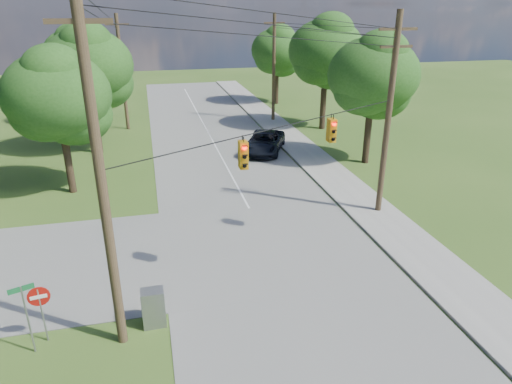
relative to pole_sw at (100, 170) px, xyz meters
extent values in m
plane|color=#35551C|center=(4.60, -0.40, -6.23)|extent=(140.00, 140.00, 0.00)
cube|color=gray|center=(6.60, 4.60, -6.21)|extent=(10.00, 100.00, 0.03)
cube|color=#A5A29A|center=(13.30, 4.60, -6.17)|extent=(2.60, 100.00, 0.12)
cylinder|color=brown|center=(0.00, 0.00, -0.23)|extent=(0.32, 0.32, 12.00)
cube|color=brown|center=(0.00, 0.00, 4.07)|extent=(1.70, 0.12, 0.14)
cylinder|color=brown|center=(13.50, 7.60, -0.98)|extent=(0.32, 0.32, 10.50)
cube|color=brown|center=(13.50, 7.60, 3.37)|extent=(2.00, 0.12, 0.14)
cube|color=brown|center=(13.50, 7.60, 2.57)|extent=(1.70, 0.12, 0.14)
cylinder|color=brown|center=(13.50, 29.60, -1.23)|extent=(0.32, 0.32, 10.00)
cube|color=brown|center=(13.50, 29.60, 2.87)|extent=(2.00, 0.12, 0.14)
cylinder|color=brown|center=(-0.40, 29.60, -1.23)|extent=(0.32, 0.32, 10.00)
cube|color=brown|center=(-0.40, 29.60, 2.87)|extent=(2.00, 0.12, 0.14)
cylinder|color=black|center=(6.75, 3.80, 4.12)|extent=(13.52, 7.63, 1.53)
cylinder|color=black|center=(6.75, 3.80, 3.72)|extent=(13.52, 7.63, 1.53)
cylinder|color=black|center=(6.75, 3.80, 3.32)|extent=(13.52, 7.63, 1.53)
cylinder|color=black|center=(13.50, 18.60, 3.12)|extent=(0.03, 22.00, 0.53)
cylinder|color=black|center=(-0.20, 14.80, 3.87)|extent=(0.43, 29.60, 2.03)
cylinder|color=black|center=(13.50, 18.60, 2.72)|extent=(0.03, 22.00, 0.53)
cylinder|color=black|center=(-0.20, 14.80, 3.47)|extent=(0.43, 29.60, 2.03)
cylinder|color=black|center=(6.75, 3.80, -0.03)|extent=(13.52, 7.63, 0.04)
cube|color=orange|center=(4.86, 2.62, -0.75)|extent=(0.32, 0.22, 1.05)
sphere|color=#FF0C05|center=(4.86, 2.48, -0.40)|extent=(0.17, 0.17, 0.17)
cube|color=orange|center=(4.86, 2.86, -0.75)|extent=(0.32, 0.22, 1.05)
sphere|color=#FF0C05|center=(4.86, 3.00, -0.40)|extent=(0.17, 0.17, 0.17)
cube|color=orange|center=(9.45, 5.20, -0.75)|extent=(0.32, 0.22, 1.05)
sphere|color=#FF0C05|center=(9.45, 5.06, -0.40)|extent=(0.17, 0.17, 0.17)
cube|color=orange|center=(9.45, 5.44, -0.75)|extent=(0.32, 0.22, 1.05)
sphere|color=#FF0C05|center=(9.45, 5.58, -0.40)|extent=(0.17, 0.17, 0.17)
cylinder|color=#3C2C1E|center=(-3.40, 14.60, -4.65)|extent=(0.45, 0.45, 3.15)
ellipsoid|color=#204E17|center=(-3.40, 14.60, -0.29)|extent=(6.00, 6.00, 4.92)
cylinder|color=#3C2C1E|center=(-2.40, 22.60, -4.48)|extent=(0.50, 0.50, 3.50)
ellipsoid|color=#204E17|center=(-2.40, 22.60, 0.37)|extent=(6.40, 6.40, 5.25)
cylinder|color=#3C2C1E|center=(-4.40, 32.60, -4.57)|extent=(0.48, 0.47, 3.32)
ellipsoid|color=#204E17|center=(-4.40, 32.60, 0.04)|extent=(6.00, 6.00, 4.92)
cylinder|color=#3C2C1E|center=(16.60, 15.60, -4.57)|extent=(0.48, 0.48, 3.32)
ellipsoid|color=#204E17|center=(16.60, 15.60, 0.04)|extent=(6.20, 6.20, 5.08)
cylinder|color=#3C2C1E|center=(17.10, 25.60, -4.39)|extent=(0.52, 0.52, 3.67)
ellipsoid|color=#204E17|center=(17.10, 25.60, 0.70)|extent=(6.60, 6.60, 5.41)
cylinder|color=#3C2C1E|center=(16.10, 37.60, -4.65)|extent=(0.45, 0.45, 3.15)
ellipsoid|color=#204E17|center=(16.10, 37.60, -0.29)|extent=(5.80, 5.80, 4.76)
imported|color=black|center=(10.10, 19.78, -5.42)|extent=(4.66, 6.13, 1.55)
cube|color=gray|center=(1.10, 0.60, -5.50)|extent=(0.82, 0.60, 1.45)
cylinder|color=gray|center=(-2.51, 0.60, -5.18)|extent=(0.06, 0.06, 2.09)
cylinder|color=#A60F0B|center=(-2.51, 0.60, -4.43)|extent=(0.72, 0.14, 0.72)
cube|color=white|center=(-2.51, 0.57, -4.43)|extent=(0.52, 0.11, 0.12)
cylinder|color=gray|center=(-2.83, 0.12, -4.94)|extent=(0.06, 0.06, 2.57)
cube|color=#155D2F|center=(-2.83, 0.12, -3.76)|extent=(0.73, 0.30, 0.19)
camera|label=1|loc=(1.54, -13.26, 4.49)|focal=32.00mm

